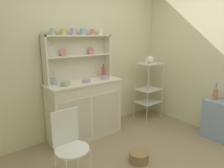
% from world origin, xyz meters
% --- Properties ---
extents(wall_back, '(3.84, 0.05, 2.50)m').
position_xyz_m(wall_back, '(0.00, 1.62, 1.25)').
color(wall_back, beige).
rests_on(wall_back, ground).
extents(hutch_cabinet, '(1.18, 0.45, 0.92)m').
position_xyz_m(hutch_cabinet, '(-0.17, 1.37, 0.47)').
color(hutch_cabinet, silver).
rests_on(hutch_cabinet, ground).
extents(hutch_shelf_unit, '(1.10, 0.18, 0.70)m').
position_xyz_m(hutch_shelf_unit, '(-0.17, 1.53, 1.32)').
color(hutch_shelf_unit, beige).
rests_on(hutch_shelf_unit, hutch_cabinet).
extents(bakers_rack, '(0.45, 0.36, 1.09)m').
position_xyz_m(bakers_rack, '(1.23, 1.29, 0.67)').
color(bakers_rack, silver).
rests_on(bakers_rack, ground).
extents(side_shelf_blue, '(0.28, 0.48, 0.62)m').
position_xyz_m(side_shelf_blue, '(1.44, -0.01, 0.31)').
color(side_shelf_blue, '#849EBC').
rests_on(side_shelf_blue, ground).
extents(wire_chair, '(0.36, 0.36, 0.85)m').
position_xyz_m(wire_chair, '(-0.87, 0.53, 0.52)').
color(wire_chair, white).
rests_on(wire_chair, ground).
extents(floor_basket, '(0.26, 0.26, 0.13)m').
position_xyz_m(floor_basket, '(0.02, 0.35, 0.06)').
color(floor_basket, '#93754C').
rests_on(floor_basket, ground).
extents(cup_sage_0, '(0.08, 0.07, 0.09)m').
position_xyz_m(cup_sage_0, '(-0.57, 1.49, 1.66)').
color(cup_sage_0, '#9EB78E').
rests_on(cup_sage_0, hutch_shelf_unit).
extents(cup_gold_1, '(0.09, 0.08, 0.08)m').
position_xyz_m(cup_gold_1, '(-0.41, 1.49, 1.65)').
color(cup_gold_1, '#DBB760').
rests_on(cup_gold_1, hutch_shelf_unit).
extents(cup_lilac_2, '(0.09, 0.08, 0.09)m').
position_xyz_m(cup_lilac_2, '(-0.25, 1.49, 1.66)').
color(cup_lilac_2, '#B79ECC').
rests_on(cup_lilac_2, hutch_shelf_unit).
extents(cup_sky_3, '(0.10, 0.08, 0.09)m').
position_xyz_m(cup_sky_3, '(-0.09, 1.49, 1.66)').
color(cup_sky_3, '#8EB2D1').
rests_on(cup_sky_3, hutch_shelf_unit).
extents(cup_rose_4, '(0.08, 0.07, 0.09)m').
position_xyz_m(cup_rose_4, '(0.09, 1.49, 1.66)').
color(cup_rose_4, '#D17A84').
rests_on(cup_rose_4, hutch_shelf_unit).
extents(cup_cream_5, '(0.09, 0.07, 0.09)m').
position_xyz_m(cup_cream_5, '(0.24, 1.49, 1.66)').
color(cup_cream_5, silver).
rests_on(cup_cream_5, hutch_shelf_unit).
extents(bowl_mixing_large, '(0.14, 0.14, 0.06)m').
position_xyz_m(bowl_mixing_large, '(-0.51, 1.29, 0.95)').
color(bowl_mixing_large, '#9EB78E').
rests_on(bowl_mixing_large, hutch_cabinet).
extents(bowl_floral_medium, '(0.13, 0.13, 0.05)m').
position_xyz_m(bowl_floral_medium, '(-0.17, 1.29, 0.94)').
color(bowl_floral_medium, '#B79ECC').
rests_on(bowl_floral_medium, hutch_cabinet).
extents(bowl_cream_small, '(0.14, 0.14, 0.05)m').
position_xyz_m(bowl_cream_small, '(0.18, 1.29, 0.94)').
color(bowl_cream_small, '#B79ECC').
rests_on(bowl_cream_small, hutch_cabinet).
extents(jam_bottle, '(0.05, 0.05, 0.22)m').
position_xyz_m(jam_bottle, '(0.27, 1.45, 1.01)').
color(jam_bottle, '#B74C47').
rests_on(jam_bottle, hutch_cabinet).
extents(utensil_jar, '(0.08, 0.08, 0.22)m').
position_xyz_m(utensil_jar, '(-0.60, 1.45, 0.98)').
color(utensil_jar, '#B2B7C6').
rests_on(utensil_jar, hutch_cabinet).
extents(porcelain_teapot, '(0.23, 0.14, 0.16)m').
position_xyz_m(porcelain_teapot, '(1.23, 1.29, 1.16)').
color(porcelain_teapot, white).
rests_on(porcelain_teapot, bakers_rack).
extents(flower_vase, '(0.07, 0.07, 0.30)m').
position_xyz_m(flower_vase, '(1.44, 0.11, 0.72)').
color(flower_vase, '#C67556').
rests_on(flower_vase, side_shelf_blue).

